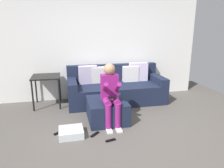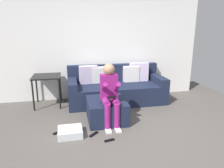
{
  "view_description": "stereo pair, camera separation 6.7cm",
  "coord_description": "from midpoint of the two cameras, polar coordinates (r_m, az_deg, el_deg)",
  "views": [
    {
      "loc": [
        -0.89,
        -2.86,
        1.75
      ],
      "look_at": [
        0.05,
        1.33,
        0.59
      ],
      "focal_mm": 33.53,
      "sensor_mm": 36.0,
      "label": 1
    },
    {
      "loc": [
        -0.82,
        -2.88,
        1.75
      ],
      "look_at": [
        0.05,
        1.33,
        0.59
      ],
      "focal_mm": 33.53,
      "sensor_mm": 36.0,
      "label": 2
    }
  ],
  "objects": [
    {
      "name": "storage_bin",
      "position": [
        3.65,
        -10.81,
        -12.75
      ],
      "size": [
        0.41,
        0.38,
        0.12
      ],
      "primitive_type": "cube",
      "rotation": [
        0.0,
        0.0,
        0.02
      ],
      "color": "silver",
      "rests_on": "ground_plane"
    },
    {
      "name": "ground_plane",
      "position": [
        3.47,
        4.31,
        -15.26
      ],
      "size": [
        6.55,
        6.55,
        0.0
      ],
      "primitive_type": "plane",
      "color": "#544F49"
    },
    {
      "name": "side_table",
      "position": [
        4.95,
        -17.01,
        1.09
      ],
      "size": [
        0.61,
        0.63,
        0.71
      ],
      "color": "black",
      "rests_on": "ground_plane"
    },
    {
      "name": "ottoman",
      "position": [
        4.09,
        -1.05,
        -7.14
      ],
      "size": [
        0.72,
        0.81,
        0.41
      ],
      "primitive_type": "cube",
      "color": "#192138",
      "rests_on": "ground_plane"
    },
    {
      "name": "wall_back",
      "position": [
        5.31,
        -2.48,
        10.49
      ],
      "size": [
        5.04,
        0.1,
        2.65
      ],
      "primitive_type": "cube",
      "color": "white",
      "rests_on": "ground_plane"
    },
    {
      "name": "couch_sectional",
      "position": [
        5.09,
        1.48,
        -1.19
      ],
      "size": [
        2.28,
        0.97,
        0.9
      ],
      "color": "#192138",
      "rests_on": "ground_plane"
    },
    {
      "name": "remote_by_storage_bin",
      "position": [
        3.64,
        -4.44,
        -13.5
      ],
      "size": [
        0.17,
        0.17,
        0.02
      ],
      "primitive_type": "cube",
      "rotation": [
        0.0,
        0.0,
        0.77
      ],
      "color": "black",
      "rests_on": "ground_plane"
    },
    {
      "name": "remote_near_ottoman",
      "position": [
        3.46,
        -0.14,
        -15.1
      ],
      "size": [
        0.17,
        0.08,
        0.02
      ],
      "primitive_type": "cube",
      "rotation": [
        0.0,
        0.0,
        0.23
      ],
      "color": "black",
      "rests_on": "ground_plane"
    },
    {
      "name": "person_seated",
      "position": [
        3.77,
        -0.05,
        -2.25
      ],
      "size": [
        0.31,
        0.57,
        1.13
      ],
      "color": "#8C1E72",
      "rests_on": "ground_plane"
    },
    {
      "name": "remote_under_side_table",
      "position": [
        3.79,
        -14.11,
        -12.71
      ],
      "size": [
        0.16,
        0.13,
        0.02
      ],
      "primitive_type": "cube",
      "rotation": [
        0.0,
        0.0,
        0.63
      ],
      "color": "black",
      "rests_on": "ground_plane"
    }
  ]
}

